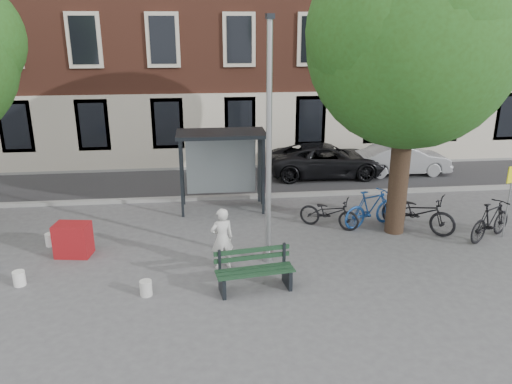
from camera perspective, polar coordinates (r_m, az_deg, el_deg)
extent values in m
plane|color=#4C4C4F|center=(13.21, 1.37, -7.80)|extent=(90.00, 90.00, 0.00)
cube|color=#28282B|center=(19.69, -1.33, 1.25)|extent=(40.00, 4.00, 0.01)
cube|color=gray|center=(17.78, -0.76, -0.49)|extent=(40.00, 0.25, 0.12)
cube|color=gray|center=(21.59, -1.80, 2.96)|extent=(40.00, 0.25, 0.12)
cylinder|color=#9EA0A3|center=(12.18, 1.48, 4.94)|extent=(0.14, 0.14, 6.00)
cylinder|color=#9EA0A3|center=(13.16, 1.37, -7.34)|extent=(0.28, 0.28, 0.24)
cube|color=#1E2328|center=(11.84, 1.61, 19.44)|extent=(0.18, 0.35, 0.12)
cylinder|color=black|center=(14.96, 16.01, 1.66)|extent=(0.56, 0.56, 3.40)
sphere|color=#264D17|center=(14.37, 17.36, 15.91)|extent=(5.60, 5.60, 5.60)
sphere|color=#264D17|center=(15.10, 20.22, 17.62)|extent=(3.92, 3.92, 3.92)
sphere|color=#264D17|center=(13.79, 14.79, 17.30)|extent=(4.20, 4.20, 4.20)
sphere|color=#264D17|center=(13.63, 19.96, 18.08)|extent=(3.64, 3.64, 3.64)
cube|color=#1E2328|center=(15.83, -8.53, 1.40)|extent=(0.08, 0.08, 2.50)
cube|color=#1E2328|center=(15.93, 0.85, 1.72)|extent=(0.08, 0.08, 2.50)
cube|color=#1E2328|center=(16.98, -8.40, 2.59)|extent=(0.08, 0.08, 2.50)
cube|color=#1E2328|center=(17.07, 0.35, 2.88)|extent=(0.08, 0.08, 2.50)
cube|color=#1E2328|center=(16.08, -4.02, 6.66)|extent=(2.85, 1.45, 0.12)
cube|color=#8C999E|center=(16.94, -4.02, 3.15)|extent=(2.34, 0.04, 2.00)
cube|color=#1E2328|center=(16.47, 0.60, 2.74)|extent=(0.12, 1.14, 2.12)
cube|color=#D84C19|center=(16.48, 0.84, 2.75)|extent=(0.02, 0.90, 1.62)
imported|color=silver|center=(12.52, -3.90, -5.34)|extent=(0.66, 0.52, 1.61)
cube|color=#1E2328|center=(11.59, -3.89, -10.56)|extent=(0.16, 0.58, 0.47)
cube|color=#1E2328|center=(11.93, 3.58, -9.66)|extent=(0.16, 0.58, 0.47)
cube|color=#193821|center=(11.46, 0.14, -9.44)|extent=(1.82, 0.38, 0.04)
cube|color=#193821|center=(11.62, -0.10, -9.03)|extent=(1.82, 0.38, 0.04)
cube|color=#193821|center=(11.78, -0.33, -8.62)|extent=(1.82, 0.38, 0.04)
cube|color=#193821|center=(11.77, -0.45, -7.50)|extent=(1.80, 0.31, 0.10)
cube|color=#193821|center=(11.69, -0.45, -6.67)|extent=(1.80, 0.31, 0.10)
imported|color=black|center=(15.58, 18.04, -2.20)|extent=(2.17, 2.07, 1.17)
imported|color=navy|center=(15.54, 13.00, -1.81)|extent=(2.01, 1.22, 1.17)
imported|color=black|center=(15.23, 8.37, -2.33)|extent=(1.92, 1.49, 0.97)
imported|color=black|center=(15.73, 25.25, -2.96)|extent=(1.92, 1.41, 1.14)
imported|color=black|center=(20.46, 8.07, 3.64)|extent=(4.78, 2.30, 1.31)
imported|color=#9B9DA3|center=(21.40, 16.43, 3.62)|extent=(3.78, 1.32, 1.25)
cube|color=maroon|center=(14.16, -20.18, -5.14)|extent=(0.98, 0.73, 0.90)
cylinder|color=silver|center=(11.82, -12.47, -10.67)|extent=(0.37, 0.37, 0.36)
cylinder|color=white|center=(15.10, -22.43, -5.05)|extent=(0.31, 0.31, 0.36)
cylinder|color=white|center=(13.20, -25.44, -8.90)|extent=(0.30, 0.30, 0.36)
cylinder|color=#9EA0A3|center=(15.92, 26.84, -1.18)|extent=(0.04, 0.04, 2.07)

